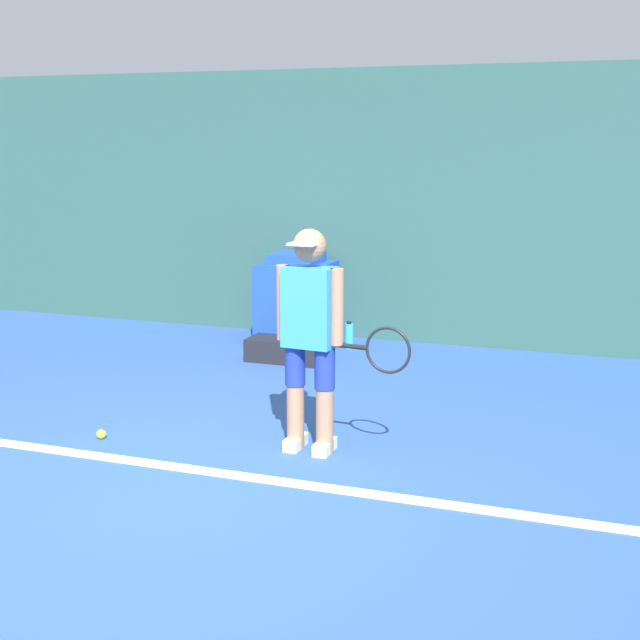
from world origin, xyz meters
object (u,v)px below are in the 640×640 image
(covered_chair, at_px, (296,300))
(water_bottle, at_px, (349,336))
(tennis_ball, at_px, (101,434))
(tennis_player, at_px, (312,331))
(equipment_bag, at_px, (286,350))

(covered_chair, xyz_separation_m, water_bottle, (0.60, -0.09, -0.31))
(tennis_ball, distance_m, covered_chair, 3.34)
(tennis_player, relative_size, covered_chair, 1.63)
(water_bottle, bearing_deg, tennis_player, -76.77)
(covered_chair, bearing_deg, equipment_bag, -75.93)
(covered_chair, xyz_separation_m, equipment_bag, (0.20, -0.79, -0.33))
(tennis_ball, relative_size, covered_chair, 0.07)
(covered_chair, distance_m, water_bottle, 0.69)
(tennis_player, distance_m, water_bottle, 3.09)
(equipment_bag, height_order, water_bottle, water_bottle)
(tennis_player, distance_m, covered_chair, 3.31)
(covered_chair, bearing_deg, tennis_player, -66.86)
(tennis_player, distance_m, tennis_ball, 1.71)
(covered_chair, bearing_deg, tennis_ball, -93.28)
(tennis_ball, bearing_deg, tennis_player, 10.96)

